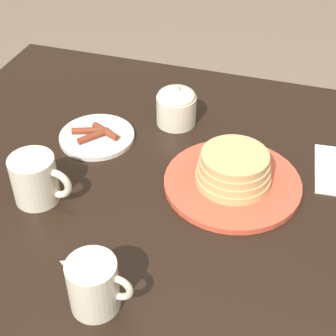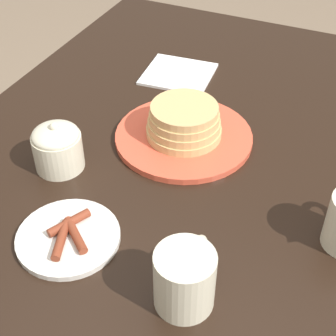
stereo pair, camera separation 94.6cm
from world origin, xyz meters
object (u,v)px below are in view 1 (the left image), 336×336
sugar_bowl (176,106)px  pancake_plate (233,175)px  side_plate_bacon (97,136)px  coffee_mug (36,179)px  creamer_pitcher (93,284)px

sugar_bowl → pancake_plate: bearing=-46.4°
side_plate_bacon → coffee_mug: (-0.03, -0.20, 0.04)m
pancake_plate → sugar_bowl: bearing=133.6°
side_plate_bacon → sugar_bowl: sugar_bowl is taller
coffee_mug → sugar_bowl: size_ratio=1.22×
pancake_plate → sugar_bowl: 0.24m
coffee_mug → creamer_pitcher: bearing=-43.7°
side_plate_bacon → sugar_bowl: bearing=37.1°
coffee_mug → pancake_plate: bearing=23.1°
pancake_plate → creamer_pitcher: (-0.14, -0.33, 0.02)m
side_plate_bacon → creamer_pitcher: (0.17, -0.39, 0.04)m
coffee_mug → sugar_bowl: sugar_bowl is taller
side_plate_bacon → sugar_bowl: (0.14, 0.11, 0.04)m
pancake_plate → side_plate_bacon: pancake_plate is taller
pancake_plate → coffee_mug: (-0.33, -0.14, 0.02)m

